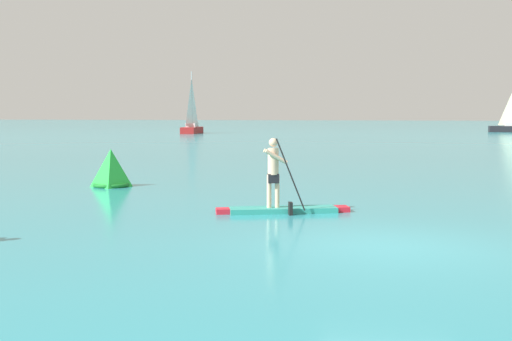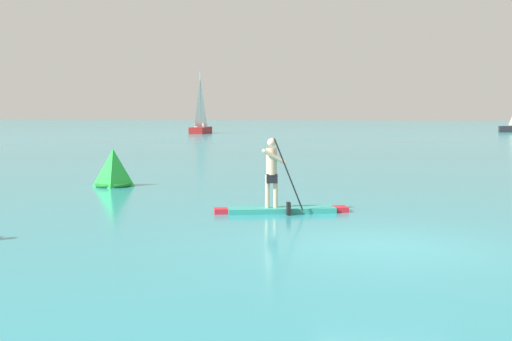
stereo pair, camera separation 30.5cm
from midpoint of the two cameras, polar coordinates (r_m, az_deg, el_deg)
ground at (r=11.91m, az=11.78°, el=-6.57°), size 440.00×440.00×0.00m
paddleboarder_mid_center at (r=15.51m, az=2.64°, el=-2.43°), size 3.18×1.46×1.82m
race_marker_buoy at (r=21.56m, az=-12.12°, el=0.07°), size 1.22×1.22×1.23m
sailboat_left_horizon at (r=78.19m, az=-4.80°, el=3.97°), size 2.15×5.77×7.44m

